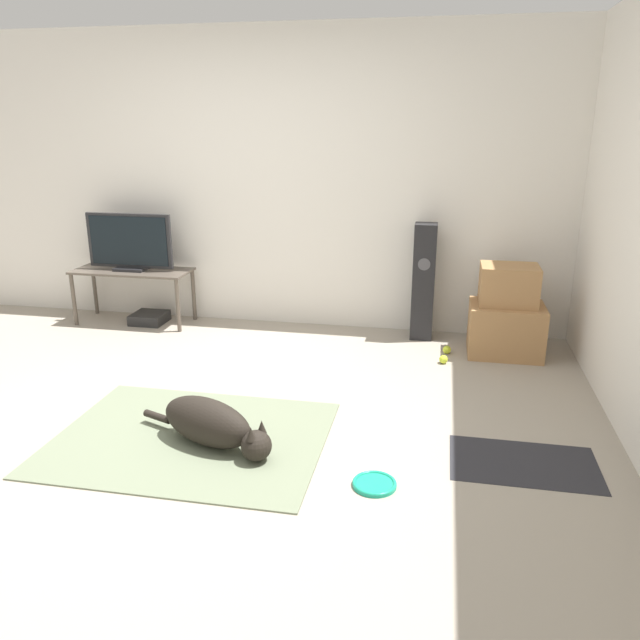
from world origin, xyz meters
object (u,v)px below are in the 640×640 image
Objects in this scene: cardboard_box_upper at (509,285)px; floor_speaker at (424,282)px; cardboard_box_lower at (506,330)px; tv at (130,243)px; dog at (212,424)px; game_console at (149,318)px; frisbee at (374,484)px; tennis_ball_by_boxes at (444,359)px; tv_stand at (133,277)px; tennis_ball_near_speaker at (447,350)px.

floor_speaker is at bearing 159.46° from cardboard_box_upper.
cardboard_box_lower is 0.72× the size of tv.
dog is 3.01× the size of game_console.
cardboard_box_upper reaches higher than frisbee.
game_console is (-3.14, 0.18, -0.52)m from cardboard_box_upper.
frisbee is 3.46m from tv.
cardboard_box_upper is 6.64× the size of tennis_ball_by_boxes.
tv_stand is 16.11× the size of tennis_ball_by_boxes.
tennis_ball_by_boxes is at bearing -10.27° from tv_stand.
cardboard_box_lower reaches higher than frisbee.
frisbee is (0.95, -0.22, -0.13)m from dog.
cardboard_box_upper reaches higher than tennis_ball_by_boxes.
frisbee is 3.40m from tv_stand.
game_console reaches higher than tennis_ball_by_boxes.
tv_stand is (-3.28, 0.20, 0.23)m from cardboard_box_lower.
floor_speaker is 2.52m from game_console.
floor_speaker is 2.62m from tv.
frisbee is 0.23× the size of floor_speaker.
tennis_ball_near_speaker is (-0.45, -0.09, -0.17)m from cardboard_box_lower.
tennis_ball_by_boxes reaches higher than frisbee.
floor_speaker reaches higher than frisbee.
dog is at bearing -53.75° from tv.
dog is at bearing -129.34° from tennis_ball_by_boxes.
cardboard_box_upper is at bearing -3.18° from tv.
floor_speaker is (0.14, 2.37, 0.48)m from frisbee.
dog is 2.57m from cardboard_box_lower.
tennis_ball_by_boxes is at bearing -10.32° from tv.
floor_speaker is 3.32× the size of game_console.
cardboard_box_upper reaches higher than dog.
cardboard_box_lower is 0.49m from tennis_ball_near_speaker.
dog is 2.59m from tv_stand.
cardboard_box_upper is 0.78m from tennis_ball_by_boxes.
cardboard_box_lower is 0.78m from floor_speaker.
tv is (-1.52, 2.08, 0.60)m from dog.
tv is at bearing -179.77° from game_console.
tv reaches higher than tennis_ball_near_speaker.
cardboard_box_upper is 6.64× the size of tennis_ball_near_speaker.
frisbee is at bearing -110.95° from cardboard_box_lower.
dog is at bearing -126.20° from tennis_ball_near_speaker.
game_console is (-2.70, 0.29, 0.01)m from tennis_ball_near_speaker.
game_console is at bearing 176.68° from cardboard_box_upper.
floor_speaker is (1.09, 2.14, 0.35)m from dog.
cardboard_box_lower is 0.36m from cardboard_box_upper.
tv reaches higher than tennis_ball_by_boxes.
tennis_ball_near_speaker is at bearing -5.84° from tv.
floor_speaker is at bearing 86.72° from frisbee.
dog is 2.43m from floor_speaker.
tennis_ball_by_boxes is at bearing -144.71° from cardboard_box_upper.
cardboard_box_upper is at bearing 47.30° from dog.
floor_speaker is 0.93× the size of tv_stand.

